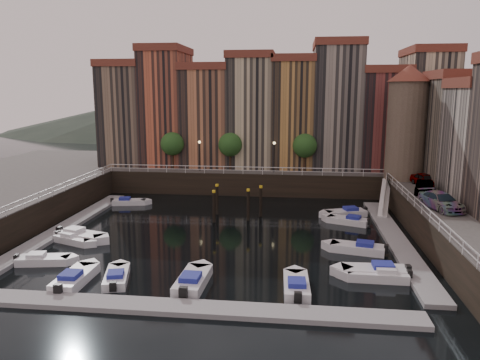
# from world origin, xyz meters

# --- Properties ---
(ground) EXTENTS (200.00, 200.00, 0.00)m
(ground) POSITION_xyz_m (0.00, 0.00, 0.00)
(ground) COLOR black
(ground) RESTS_ON ground
(quay_far) EXTENTS (80.00, 20.00, 3.00)m
(quay_far) POSITION_xyz_m (0.00, 26.00, 1.50)
(quay_far) COLOR black
(quay_far) RESTS_ON ground
(dock_left) EXTENTS (2.00, 28.00, 0.35)m
(dock_left) POSITION_xyz_m (-16.20, -1.00, 0.17)
(dock_left) COLOR gray
(dock_left) RESTS_ON ground
(dock_right) EXTENTS (2.00, 28.00, 0.35)m
(dock_right) POSITION_xyz_m (16.20, -1.00, 0.17)
(dock_right) COLOR gray
(dock_right) RESTS_ON ground
(dock_near) EXTENTS (30.00, 2.00, 0.35)m
(dock_near) POSITION_xyz_m (0.00, -17.00, 0.17)
(dock_near) COLOR gray
(dock_near) RESTS_ON ground
(mountains) EXTENTS (145.00, 100.00, 18.00)m
(mountains) POSITION_xyz_m (1.72, 110.00, 7.92)
(mountains) COLOR #2D382D
(mountains) RESTS_ON ground
(far_terrace) EXTENTS (48.70, 10.30, 17.50)m
(far_terrace) POSITION_xyz_m (3.31, 23.50, 10.95)
(far_terrace) COLOR #7C654F
(far_terrace) RESTS_ON quay_far
(corner_tower) EXTENTS (5.20, 5.20, 13.80)m
(corner_tower) POSITION_xyz_m (20.00, 14.50, 10.19)
(corner_tower) COLOR #6B5B4C
(corner_tower) RESTS_ON quay_right
(promenade_trees) EXTENTS (21.20, 3.20, 5.20)m
(promenade_trees) POSITION_xyz_m (-1.33, 18.20, 6.58)
(promenade_trees) COLOR black
(promenade_trees) RESTS_ON quay_far
(street_lamps) EXTENTS (10.36, 0.36, 4.18)m
(street_lamps) POSITION_xyz_m (-1.00, 17.20, 5.90)
(street_lamps) COLOR black
(street_lamps) RESTS_ON quay_far
(railings) EXTENTS (36.08, 34.04, 0.52)m
(railings) POSITION_xyz_m (0.00, 4.88, 3.79)
(railings) COLOR white
(railings) RESTS_ON ground
(gangway) EXTENTS (2.78, 8.32, 3.73)m
(gangway) POSITION_xyz_m (17.10, 10.00, 1.92)
(gangway) COLOR white
(gangway) RESTS_ON ground
(mooring_pilings) EXTENTS (5.31, 3.63, 3.78)m
(mooring_pilings) POSITION_xyz_m (0.36, 5.14, 1.65)
(mooring_pilings) COLOR black
(mooring_pilings) RESTS_ON ground
(boat_left_0) EXTENTS (4.45, 2.25, 1.00)m
(boat_left_0) POSITION_xyz_m (-13.31, -10.37, 0.34)
(boat_left_0) COLOR silver
(boat_left_0) RESTS_ON ground
(boat_left_1) EXTENTS (4.36, 2.93, 0.99)m
(boat_left_1) POSITION_xyz_m (-13.32, -4.98, 0.33)
(boat_left_1) COLOR silver
(boat_left_1) RESTS_ON ground
(boat_left_2) EXTENTS (5.30, 3.22, 1.19)m
(boat_left_2) POSITION_xyz_m (-13.16, -4.11, 0.40)
(boat_left_2) COLOR silver
(boat_left_2) RESTS_ON ground
(boat_left_4) EXTENTS (4.33, 2.24, 0.97)m
(boat_left_4) POSITION_xyz_m (-13.48, 9.84, 0.33)
(boat_left_4) COLOR silver
(boat_left_4) RESTS_ON ground
(boat_right_0) EXTENTS (4.66, 1.78, 1.07)m
(boat_right_0) POSITION_xyz_m (13.10, -10.50, 0.36)
(boat_right_0) COLOR silver
(boat_right_0) RESTS_ON ground
(boat_right_1) EXTENTS (5.09, 1.98, 1.16)m
(boat_right_1) POSITION_xyz_m (12.98, -9.88, 0.39)
(boat_right_1) COLOR silver
(boat_right_1) RESTS_ON ground
(boat_right_2) EXTENTS (4.97, 2.72, 1.11)m
(boat_right_2) POSITION_xyz_m (12.41, -4.56, 0.37)
(boat_right_2) COLOR silver
(boat_right_2) RESTS_ON ground
(boat_right_3) EXTENTS (4.55, 3.08, 1.03)m
(boat_right_3) POSITION_xyz_m (12.54, 4.34, 0.35)
(boat_right_3) COLOR silver
(boat_right_3) RESTS_ON ground
(boat_right_4) EXTENTS (4.91, 3.10, 1.10)m
(boat_right_4) POSITION_xyz_m (12.57, 7.46, 0.37)
(boat_right_4) COLOR silver
(boat_right_4) RESTS_ON ground
(boat_near_0) EXTENTS (1.82, 4.99, 1.15)m
(boat_near_0) POSITION_xyz_m (-8.90, -13.81, 0.39)
(boat_near_0) COLOR silver
(boat_near_0) RESTS_ON ground
(boat_near_1) EXTENTS (2.63, 4.53, 1.01)m
(boat_near_1) POSITION_xyz_m (-6.01, -13.12, 0.34)
(boat_near_1) COLOR silver
(boat_near_1) RESTS_ON ground
(boat_near_2) EXTENTS (2.04, 5.23, 1.19)m
(boat_near_2) POSITION_xyz_m (-0.31, -13.27, 0.40)
(boat_near_2) COLOR silver
(boat_near_2) RESTS_ON ground
(boat_near_3) EXTENTS (1.93, 4.83, 1.10)m
(boat_near_3) POSITION_xyz_m (7.06, -13.20, 0.37)
(boat_near_3) COLOR silver
(boat_near_3) RESTS_ON ground
(car_a) EXTENTS (2.93, 4.49, 1.42)m
(car_a) POSITION_xyz_m (21.53, 10.29, 3.71)
(car_a) COLOR gray
(car_a) RESTS_ON quay_right
(car_b) EXTENTS (2.85, 4.62, 1.44)m
(car_b) POSITION_xyz_m (20.18, 5.60, 3.72)
(car_b) COLOR gray
(car_b) RESTS_ON quay_right
(car_c) EXTENTS (3.67, 5.73, 1.55)m
(car_c) POSITION_xyz_m (20.05, -0.72, 3.77)
(car_c) COLOR gray
(car_c) RESTS_ON quay_right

